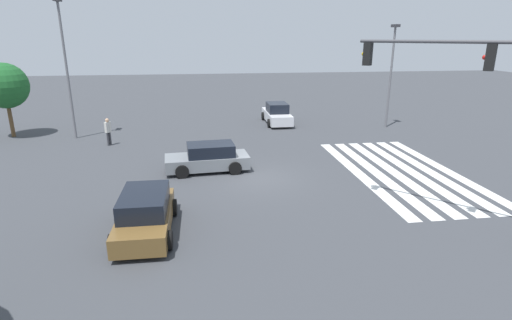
% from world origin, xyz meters
% --- Properties ---
extents(ground_plane, '(114.99, 114.99, 0.00)m').
position_xyz_m(ground_plane, '(0.00, 0.00, 0.00)').
color(ground_plane, '#3D3F44').
extents(crosswalk_markings, '(11.48, 5.35, 0.01)m').
position_xyz_m(crosswalk_markings, '(0.00, -7.73, 0.00)').
color(crosswalk_markings, silver).
rests_on(crosswalk_markings, ground_plane).
extents(traffic_signal_mast, '(4.57, 4.57, 6.86)m').
position_xyz_m(traffic_signal_mast, '(-6.65, -6.65, 4.90)').
color(traffic_signal_mast, '#47474C').
rests_on(traffic_signal_mast, ground_plane).
extents(car_0, '(2.27, 4.42, 1.45)m').
position_xyz_m(car_0, '(1.51, 2.31, 0.69)').
color(car_0, gray).
rests_on(car_0, ground_plane).
extents(car_1, '(4.30, 2.04, 1.51)m').
position_xyz_m(car_1, '(-5.10, 4.71, 0.73)').
color(car_1, brown).
rests_on(car_1, ground_plane).
extents(car_2, '(4.72, 1.99, 1.66)m').
position_xyz_m(car_2, '(12.68, -3.48, 0.74)').
color(car_2, silver).
rests_on(car_2, ground_plane).
extents(pedestrian, '(0.42, 0.40, 1.77)m').
position_xyz_m(pedestrian, '(7.50, 8.54, 1.00)').
color(pedestrian, '#38383D').
rests_on(pedestrian, ground_plane).
extents(street_light_pole_a, '(0.80, 0.36, 7.58)m').
position_xyz_m(street_light_pole_a, '(10.16, -11.62, 4.58)').
color(street_light_pole_a, slate).
rests_on(street_light_pole_a, ground_plane).
extents(street_light_pole_b, '(0.80, 0.36, 9.07)m').
position_xyz_m(street_light_pole_b, '(9.81, 11.24, 5.35)').
color(street_light_pole_b, slate).
rests_on(street_light_pole_b, ground_plane).
extents(tree_corner_b, '(3.08, 3.08, 5.09)m').
position_xyz_m(tree_corner_b, '(10.87, 15.72, 3.54)').
color(tree_corner_b, brown).
rests_on(tree_corner_b, ground_plane).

